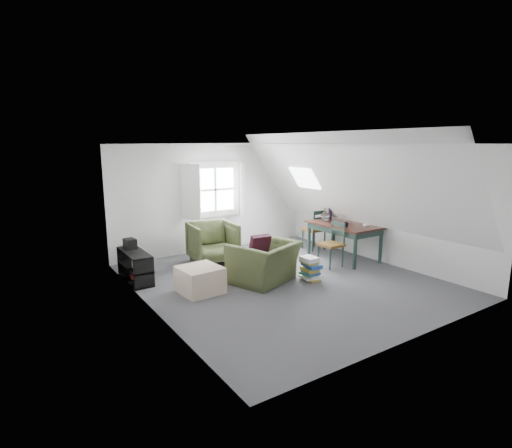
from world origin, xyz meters
TOP-DOWN VIEW (x-y plane):
  - floor at (0.00, 0.00)m, footprint 5.50×5.50m
  - ceiling at (0.00, 0.00)m, footprint 5.50×5.50m
  - wall_back at (0.00, 2.75)m, footprint 5.00×0.00m
  - wall_front at (0.00, -2.75)m, footprint 5.00×0.00m
  - wall_left at (-2.50, 0.00)m, footprint 0.00×5.50m
  - wall_right at (2.50, 0.00)m, footprint 0.00×5.50m
  - slope_left at (-1.55, 0.00)m, footprint 3.19×5.50m
  - slope_right at (1.55, 0.00)m, footprint 3.19×5.50m
  - dormer_window at (0.00, 2.68)m, footprint 1.71×0.35m
  - skylight at (1.55, 1.30)m, footprint 0.35×0.75m
  - armchair_near at (-0.34, 0.15)m, footprint 1.41×1.33m
  - armchair_far at (-0.54, 1.81)m, footprint 1.02×1.04m
  - throw_pillow at (-0.34, 0.30)m, footprint 0.40×0.25m
  - ottoman at (-1.57, 0.31)m, footprint 0.71×0.71m
  - dining_table at (2.00, 0.47)m, footprint 0.94×1.57m
  - demijohn at (1.85, 0.92)m, footprint 0.20×0.20m
  - vase_twigs at (2.10, 1.02)m, footprint 0.09×0.10m
  - cup at (1.75, 0.17)m, footprint 0.12×0.12m
  - paper_box at (2.20, 0.02)m, footprint 0.13×0.09m
  - dining_chair_far at (1.98, 1.39)m, footprint 0.46×0.46m
  - dining_chair_near at (1.38, 0.18)m, footprint 0.43×0.43m
  - media_shelf at (-2.31, 1.48)m, footprint 0.36×1.09m
  - electronics_box at (-2.31, 1.77)m, footprint 0.21×0.28m
  - magazine_stack at (0.42, -0.26)m, footprint 0.33×0.40m

SIDE VIEW (x-z plane):
  - floor at x=0.00m, z-range 0.00..0.00m
  - armchair_near at x=-0.34m, z-range -0.37..0.37m
  - armchair_far at x=-0.54m, z-range -0.43..0.43m
  - ottoman at x=-1.57m, z-range 0.00..0.44m
  - magazine_stack at x=0.42m, z-range 0.00..0.45m
  - media_shelf at x=-2.31m, z-range -0.03..0.53m
  - dining_chair_near at x=1.38m, z-range 0.02..0.94m
  - dining_chair_far at x=1.98m, z-range 0.02..1.00m
  - electronics_box at x=-2.31m, z-range 0.54..0.75m
  - throw_pillow at x=-0.34m, z-range 0.47..0.87m
  - dining_table at x=2.00m, z-range 0.29..1.08m
  - cup at x=1.75m, z-range 0.74..0.84m
  - paper_box at x=2.20m, z-range 0.79..0.83m
  - demijohn at x=1.85m, z-range 0.76..1.05m
  - vase_twigs at x=2.10m, z-range 0.60..1.29m
  - wall_back at x=0.00m, z-range -1.25..3.75m
  - wall_front at x=0.00m, z-range -1.25..3.75m
  - wall_left at x=-2.50m, z-range -1.50..4.00m
  - wall_right at x=2.50m, z-range -1.50..4.00m
  - dormer_window at x=0.00m, z-range 0.80..2.10m
  - skylight at x=1.55m, z-range 1.51..1.98m
  - slope_left at x=-1.55m, z-range -0.47..4.02m
  - slope_right at x=1.55m, z-range -0.47..4.02m
  - ceiling at x=0.00m, z-range 2.50..2.50m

